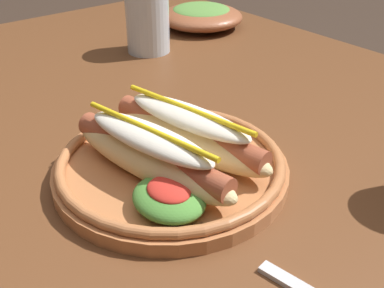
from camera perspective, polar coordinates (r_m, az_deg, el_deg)
The scene contains 4 objects.
dining_table at distance 0.67m, azimuth -1.36°, elevation -5.90°, with size 1.23×0.93×0.74m.
hot_dog_plate at distance 0.51m, azimuth -2.61°, elevation -1.63°, with size 0.26×0.26×0.08m.
water_cup at distance 0.88m, azimuth -5.37°, elevation 14.47°, with size 0.08×0.08×0.11m, color silver.
side_bowl at distance 1.02m, azimuth 1.12°, elevation 15.22°, with size 0.17×0.17×0.05m.
Camera 1 is at (0.43, -0.32, 1.04)m, focal length 44.26 mm.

